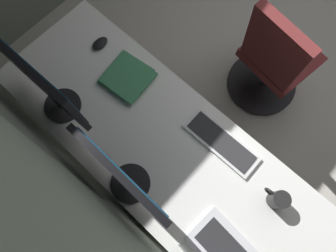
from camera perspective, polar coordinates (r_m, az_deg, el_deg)
name	(u,v)px	position (r m, az deg, el deg)	size (l,w,h in m)	color
floor_plane	(321,43)	(2.92, 28.55, 14.55)	(5.08, 5.08, 0.00)	#B2ADA3
desk	(162,148)	(1.54, -1.27, -4.45)	(1.96, 0.71, 0.73)	white
drawer_pedestal	(176,176)	(1.83, 1.71, -10.17)	(0.40, 0.51, 0.69)	white
monitor_primary	(124,178)	(1.22, -8.92, -10.33)	(0.53, 0.20, 0.40)	black
monitor_secondary	(43,85)	(1.41, -23.99, 7.62)	(0.51, 0.20, 0.46)	black
keyboard_main	(221,142)	(1.49, 10.72, -3.22)	(0.42, 0.14, 0.02)	silver
mouse_main	(100,44)	(1.74, -13.63, 15.93)	(0.06, 0.10, 0.03)	black
book_stack_near	(127,77)	(1.60, -8.29, 9.87)	(0.28, 0.27, 0.04)	#3D8456
coffee_mug	(278,199)	(1.48, 21.38, -13.69)	(0.12, 0.08, 0.10)	black
office_chair	(273,63)	(2.09, 20.50, 11.92)	(0.56, 0.58, 0.97)	maroon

